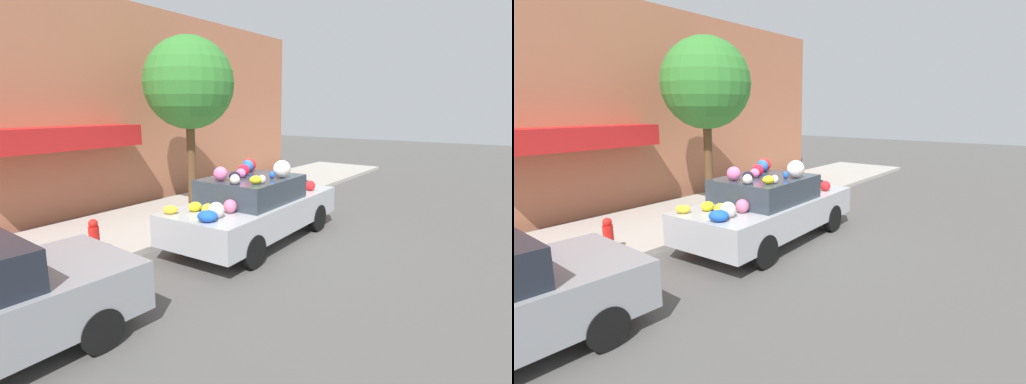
{
  "view_description": "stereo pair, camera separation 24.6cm",
  "coord_description": "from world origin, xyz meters",
  "views": [
    {
      "loc": [
        -6.95,
        -5.16,
        2.9
      ],
      "look_at": [
        0.0,
        -0.19,
        1.1
      ],
      "focal_mm": 28.0,
      "sensor_mm": 36.0,
      "label": 1
    },
    {
      "loc": [
        -6.8,
        -5.36,
        2.9
      ],
      "look_at": [
        0.0,
        -0.19,
        1.1
      ],
      "focal_mm": 28.0,
      "sensor_mm": 36.0,
      "label": 2
    }
  ],
  "objects": [
    {
      "name": "sidewalk_curb",
      "position": [
        0.0,
        2.7,
        0.06
      ],
      "size": [
        24.0,
        3.2,
        0.13
      ],
      "color": "#B2ADA3",
      "rests_on": "ground"
    },
    {
      "name": "ground_plane",
      "position": [
        0.0,
        0.0,
        0.0
      ],
      "size": [
        60.0,
        60.0,
        0.0
      ],
      "primitive_type": "plane",
      "color": "#565451"
    },
    {
      "name": "building_facade",
      "position": [
        -0.12,
        4.91,
        2.89
      ],
      "size": [
        18.0,
        1.2,
        5.87
      ],
      "color": "#B26B4C",
      "rests_on": "ground"
    },
    {
      "name": "street_tree",
      "position": [
        1.05,
        2.79,
        3.54
      ],
      "size": [
        2.47,
        2.47,
        4.67
      ],
      "color": "brown",
      "rests_on": "sidewalk_curb"
    },
    {
      "name": "art_car",
      "position": [
        -0.05,
        -0.19,
        0.78
      ],
      "size": [
        4.51,
        2.0,
        1.82
      ],
      "rotation": [
        0.0,
        0.0,
        0.04
      ],
      "color": "#B7BABF",
      "rests_on": "ground"
    },
    {
      "name": "fire_hydrant",
      "position": [
        -2.81,
        1.63,
        0.47
      ],
      "size": [
        0.2,
        0.2,
        0.7
      ],
      "color": "red",
      "rests_on": "sidewalk_curb"
    }
  ]
}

